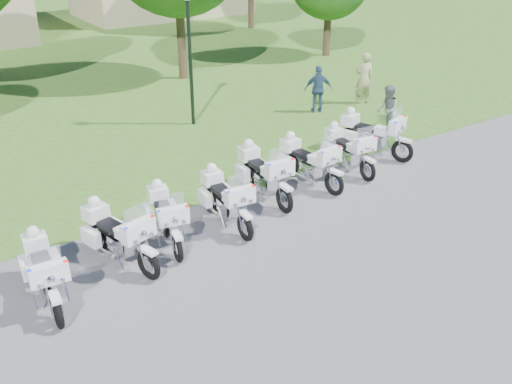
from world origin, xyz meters
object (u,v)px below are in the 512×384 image
motorcycle_4 (263,172)px  motorcycle_7 (372,133)px  motorcycle_6 (348,149)px  lamp_post (188,23)px  motorcycle_2 (166,216)px  bystander_c (318,89)px  bystander_b (387,110)px  bystander_a (364,78)px  motorcycle_0 (44,271)px  motorcycle_3 (225,198)px  motorcycle_1 (118,234)px  motorcycle_5 (308,161)px

motorcycle_4 → motorcycle_7: (4.27, 0.54, 0.01)m
motorcycle_6 → lamp_post: size_ratio=0.49×
motorcycle_2 → bystander_c: bystander_c is taller
motorcycle_2 → bystander_b: (8.92, 2.17, 0.19)m
motorcycle_2 → lamp_post: size_ratio=0.48×
bystander_a → bystander_c: bystander_a is taller
motorcycle_2 → motorcycle_0: bearing=25.4°
motorcycle_3 → motorcycle_2: bearing=3.1°
motorcycle_1 → motorcycle_2: (1.19, 0.23, -0.04)m
motorcycle_5 → motorcycle_7: 2.87m
motorcycle_6 → motorcycle_7: bearing=-157.6°
motorcycle_5 → motorcycle_6: (1.49, 0.11, -0.03)m
motorcycle_2 → motorcycle_4: motorcycle_4 is taller
motorcycle_3 → motorcycle_7: 5.88m
motorcycle_2 → motorcycle_1: bearing=22.2°
motorcycle_1 → motorcycle_7: bearing=174.4°
bystander_b → motorcycle_5: bearing=-34.1°
motorcycle_5 → bystander_a: bearing=-150.3°
lamp_post → bystander_c: bearing=-16.9°
bystander_c → motorcycle_3: bearing=65.8°
motorcycle_2 → lamp_post: bearing=-110.9°
motorcycle_1 → lamp_post: bearing=-143.1°
motorcycle_2 → bystander_a: size_ratio=1.12×
motorcycle_3 → bystander_a: bearing=-147.1°
motorcycle_5 → motorcycle_7: bearing=-175.3°
motorcycle_6 → bystander_c: (2.54, 4.41, 0.23)m
motorcycle_5 → lamp_post: lamp_post is taller
motorcycle_4 → lamp_post: lamp_post is taller
motorcycle_1 → motorcycle_2: bearing=175.9°
motorcycle_5 → motorcycle_6: size_ratio=1.05×
motorcycle_2 → motorcycle_7: bearing=-159.5°
motorcycle_2 → bystander_b: 9.18m
motorcycle_3 → motorcycle_6: bearing=-166.6°
motorcycle_0 → motorcycle_3: size_ratio=0.99×
motorcycle_0 → motorcycle_4: 5.95m
motorcycle_0 → lamp_post: size_ratio=0.49×
motorcycle_3 → bystander_b: bystander_b is taller
bystander_a → bystander_b: bystander_a is taller
motorcycle_1 → motorcycle_6: 7.20m
lamp_post → bystander_c: (4.38, -1.33, -2.53)m
motorcycle_1 → motorcycle_3: size_ratio=1.01×
bystander_a → motorcycle_4: bearing=50.8°
motorcycle_4 → bystander_a: bearing=-146.3°
motorcycle_3 → motorcycle_5: 3.01m
motorcycle_3 → motorcycle_7: motorcycle_7 is taller
motorcycle_0 → motorcycle_7: (10.07, 1.84, 0.05)m
motorcycle_1 → motorcycle_4: motorcycle_4 is taller
lamp_post → bystander_c: 5.23m
motorcycle_0 → bystander_c: size_ratio=1.32×
motorcycle_2 → bystander_a: 11.69m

